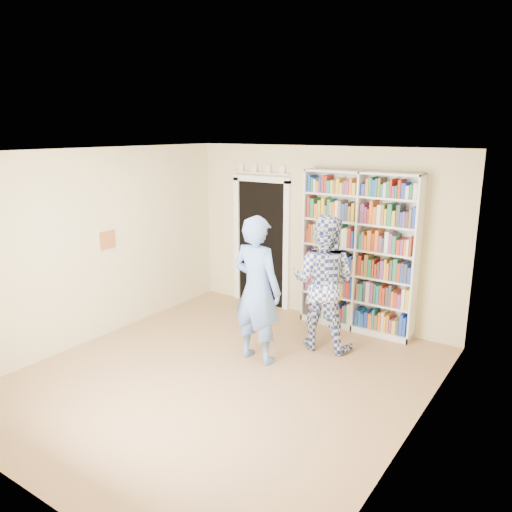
{
  "coord_description": "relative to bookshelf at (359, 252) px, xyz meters",
  "views": [
    {
      "loc": [
        3.45,
        -4.37,
        2.94
      ],
      "look_at": [
        -0.14,
        0.9,
        1.32
      ],
      "focal_mm": 35.0,
      "sensor_mm": 36.0,
      "label": 1
    }
  ],
  "objects": [
    {
      "name": "wall_left",
      "position": [
        -2.96,
        -2.34,
        0.16
      ],
      "size": [
        0.0,
        5.0,
        5.0
      ],
      "primitive_type": "plane",
      "rotation": [
        1.57,
        0.0,
        1.57
      ],
      "color": "beige",
      "rests_on": "floor"
    },
    {
      "name": "man_blue",
      "position": [
        -0.64,
        -1.72,
        -0.24
      ],
      "size": [
        0.72,
        0.49,
        1.92
      ],
      "primitive_type": "imported",
      "rotation": [
        0.0,
        0.0,
        3.09
      ],
      "color": "#5C82CE",
      "rests_on": "floor"
    },
    {
      "name": "man_plaid",
      "position": [
        -0.13,
        -0.88,
        -0.26
      ],
      "size": [
        0.99,
        0.83,
        1.86
      ],
      "primitive_type": "imported",
      "rotation": [
        0.0,
        0.0,
        3.28
      ],
      "color": "navy",
      "rests_on": "floor"
    },
    {
      "name": "wall_right",
      "position": [
        1.54,
        -2.34,
        0.16
      ],
      "size": [
        0.0,
        5.0,
        5.0
      ],
      "primitive_type": "plane",
      "rotation": [
        1.57,
        0.0,
        -1.57
      ],
      "color": "beige",
      "rests_on": "floor"
    },
    {
      "name": "floor",
      "position": [
        -0.71,
        -2.34,
        -1.19
      ],
      "size": [
        5.0,
        5.0,
        0.0
      ],
      "primitive_type": "plane",
      "color": "#A4784F",
      "rests_on": "ground"
    },
    {
      "name": "bookshelf",
      "position": [
        0.0,
        0.0,
        0.0
      ],
      "size": [
        1.72,
        0.32,
        2.36
      ],
      "rotation": [
        0.0,
        0.0,
        -0.25
      ],
      "color": "white",
      "rests_on": "floor"
    },
    {
      "name": "ceiling",
      "position": [
        -0.71,
        -2.34,
        1.51
      ],
      "size": [
        5.0,
        5.0,
        0.0
      ],
      "primitive_type": "plane",
      "rotation": [
        3.14,
        0.0,
        0.0
      ],
      "color": "white",
      "rests_on": "wall_back"
    },
    {
      "name": "doorway",
      "position": [
        -1.81,
        0.13,
        -0.02
      ],
      "size": [
        1.1,
        0.08,
        2.43
      ],
      "color": "black",
      "rests_on": "floor"
    },
    {
      "name": "wall_art",
      "position": [
        -2.94,
        -2.14,
        0.21
      ],
      "size": [
        0.03,
        0.25,
        0.25
      ],
      "primitive_type": "cube",
      "color": "brown",
      "rests_on": "wall_left"
    },
    {
      "name": "paper_sheet",
      "position": [
        -0.01,
        -1.09,
        -0.25
      ],
      "size": [
        0.19,
        0.08,
        0.28
      ],
      "primitive_type": "cube",
      "rotation": [
        0.0,
        0.0,
        0.36
      ],
      "color": "white",
      "rests_on": "man_plaid"
    },
    {
      "name": "wall_back",
      "position": [
        -0.71,
        0.16,
        0.16
      ],
      "size": [
        4.5,
        0.0,
        4.5
      ],
      "primitive_type": "plane",
      "rotation": [
        1.57,
        0.0,
        0.0
      ],
      "color": "beige",
      "rests_on": "floor"
    }
  ]
}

